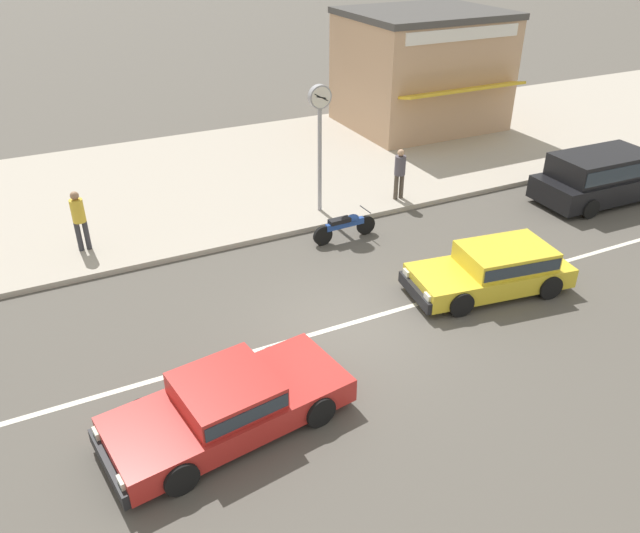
{
  "coord_description": "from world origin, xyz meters",
  "views": [
    {
      "loc": [
        -5.6,
        -10.03,
        8.09
      ],
      "look_at": [
        -0.02,
        1.36,
        0.8
      ],
      "focal_mm": 35.0,
      "sensor_mm": 36.0,
      "label": 1
    }
  ],
  "objects_px": {
    "street_clock": "(320,119)",
    "pedestrian_near_clock": "(79,216)",
    "minivan_black_0": "(603,175)",
    "sedan_red_2": "(228,404)",
    "pedestrian_mid_kerb": "(400,170)",
    "shopfront_corner_warung": "(421,69)",
    "motorcycle_0": "(345,226)",
    "hatchback_yellow_1": "(495,268)"
  },
  "relations": [
    {
      "from": "minivan_black_0",
      "to": "street_clock",
      "type": "distance_m",
      "value": 9.21
    },
    {
      "from": "sedan_red_2",
      "to": "motorcycle_0",
      "type": "bearing_deg",
      "value": 46.27
    },
    {
      "from": "minivan_black_0",
      "to": "pedestrian_near_clock",
      "type": "bearing_deg",
      "value": 167.34
    },
    {
      "from": "street_clock",
      "to": "hatchback_yellow_1",
      "type": "bearing_deg",
      "value": -71.53
    },
    {
      "from": "pedestrian_mid_kerb",
      "to": "pedestrian_near_clock",
      "type": "bearing_deg",
      "value": 175.14
    },
    {
      "from": "pedestrian_mid_kerb",
      "to": "shopfront_corner_warung",
      "type": "relative_size",
      "value": 0.27
    },
    {
      "from": "hatchback_yellow_1",
      "to": "sedan_red_2",
      "type": "height_order",
      "value": "hatchback_yellow_1"
    },
    {
      "from": "pedestrian_mid_kerb",
      "to": "shopfront_corner_warung",
      "type": "xyz_separation_m",
      "value": [
        4.99,
        6.39,
        1.33
      ]
    },
    {
      "from": "motorcycle_0",
      "to": "hatchback_yellow_1",
      "type": "bearing_deg",
      "value": -63.06
    },
    {
      "from": "hatchback_yellow_1",
      "to": "shopfront_corner_warung",
      "type": "distance_m",
      "value": 13.23
    },
    {
      "from": "minivan_black_0",
      "to": "shopfront_corner_warung",
      "type": "xyz_separation_m",
      "value": [
        -0.87,
        9.02,
        1.58
      ]
    },
    {
      "from": "sedan_red_2",
      "to": "motorcycle_0",
      "type": "xyz_separation_m",
      "value": [
        5.33,
        5.57,
        -0.11
      ]
    },
    {
      "from": "street_clock",
      "to": "motorcycle_0",
      "type": "bearing_deg",
      "value": -92.63
    },
    {
      "from": "sedan_red_2",
      "to": "pedestrian_mid_kerb",
      "type": "relative_size",
      "value": 2.86
    },
    {
      "from": "hatchback_yellow_1",
      "to": "shopfront_corner_warung",
      "type": "height_order",
      "value": "shopfront_corner_warung"
    },
    {
      "from": "hatchback_yellow_1",
      "to": "shopfront_corner_warung",
      "type": "relative_size",
      "value": 0.69
    },
    {
      "from": "minivan_black_0",
      "to": "pedestrian_mid_kerb",
      "type": "height_order",
      "value": "pedestrian_mid_kerb"
    },
    {
      "from": "pedestrian_near_clock",
      "to": "minivan_black_0",
      "type": "bearing_deg",
      "value": -12.66
    },
    {
      "from": "hatchback_yellow_1",
      "to": "street_clock",
      "type": "xyz_separation_m",
      "value": [
        -1.91,
        5.71,
        2.37
      ]
    },
    {
      "from": "sedan_red_2",
      "to": "street_clock",
      "type": "bearing_deg",
      "value": 53.69
    },
    {
      "from": "street_clock",
      "to": "shopfront_corner_warung",
      "type": "bearing_deg",
      "value": 38.7
    },
    {
      "from": "hatchback_yellow_1",
      "to": "pedestrian_mid_kerb",
      "type": "bearing_deg",
      "value": 82.62
    },
    {
      "from": "hatchback_yellow_1",
      "to": "motorcycle_0",
      "type": "bearing_deg",
      "value": 116.94
    },
    {
      "from": "hatchback_yellow_1",
      "to": "pedestrian_mid_kerb",
      "type": "relative_size",
      "value": 2.56
    },
    {
      "from": "minivan_black_0",
      "to": "hatchback_yellow_1",
      "type": "bearing_deg",
      "value": -157.04
    },
    {
      "from": "motorcycle_0",
      "to": "shopfront_corner_warung",
      "type": "bearing_deg",
      "value": 45.74
    },
    {
      "from": "minivan_black_0",
      "to": "motorcycle_0",
      "type": "relative_size",
      "value": 2.4
    },
    {
      "from": "minivan_black_0",
      "to": "shopfront_corner_warung",
      "type": "relative_size",
      "value": 0.78
    },
    {
      "from": "motorcycle_0",
      "to": "street_clock",
      "type": "distance_m",
      "value": 3.1
    },
    {
      "from": "motorcycle_0",
      "to": "shopfront_corner_warung",
      "type": "distance_m",
      "value": 11.19
    },
    {
      "from": "motorcycle_0",
      "to": "street_clock",
      "type": "relative_size",
      "value": 0.52
    },
    {
      "from": "street_clock",
      "to": "pedestrian_near_clock",
      "type": "xyz_separation_m",
      "value": [
        -6.77,
        0.49,
        -1.83
      ]
    },
    {
      "from": "pedestrian_mid_kerb",
      "to": "hatchback_yellow_1",
      "type": "bearing_deg",
      "value": -97.38
    },
    {
      "from": "hatchback_yellow_1",
      "to": "motorcycle_0",
      "type": "relative_size",
      "value": 2.11
    },
    {
      "from": "minivan_black_0",
      "to": "sedan_red_2",
      "type": "height_order",
      "value": "minivan_black_0"
    },
    {
      "from": "pedestrian_near_clock",
      "to": "pedestrian_mid_kerb",
      "type": "xyz_separation_m",
      "value": [
        9.38,
        -0.8,
        -0.04
      ]
    },
    {
      "from": "minivan_black_0",
      "to": "street_clock",
      "type": "height_order",
      "value": "street_clock"
    },
    {
      "from": "minivan_black_0",
      "to": "sedan_red_2",
      "type": "distance_m",
      "value": 14.58
    },
    {
      "from": "minivan_black_0",
      "to": "motorcycle_0",
      "type": "bearing_deg",
      "value": 172.43
    },
    {
      "from": "motorcycle_0",
      "to": "pedestrian_mid_kerb",
      "type": "height_order",
      "value": "pedestrian_mid_kerb"
    },
    {
      "from": "motorcycle_0",
      "to": "shopfront_corner_warung",
      "type": "relative_size",
      "value": 0.33
    },
    {
      "from": "street_clock",
      "to": "pedestrian_mid_kerb",
      "type": "relative_size",
      "value": 2.34
    }
  ]
}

